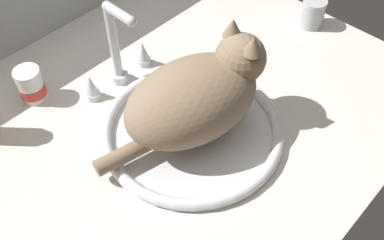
# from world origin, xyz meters

# --- Properties ---
(countertop) EXTENTS (1.04, 0.83, 0.03)m
(countertop) POSITION_xyz_m (0.00, 0.00, 0.01)
(countertop) COLOR silver
(countertop) RESTS_ON ground
(sink_basin) EXTENTS (0.37, 0.37, 0.02)m
(sink_basin) POSITION_xyz_m (-0.02, -0.07, 0.04)
(sink_basin) COLOR white
(sink_basin) RESTS_ON countertop
(faucet) EXTENTS (0.18, 0.10, 0.21)m
(faucet) POSITION_xyz_m (-0.02, 0.15, 0.11)
(faucet) COLOR silver
(faucet) RESTS_ON countertop
(cat) EXTENTS (0.37, 0.23, 0.20)m
(cat) POSITION_xyz_m (0.00, -0.07, 0.13)
(cat) COLOR #8C755B
(cat) RESTS_ON sink_basin
(metal_jar) EXTENTS (0.06, 0.06, 0.07)m
(metal_jar) POSITION_xyz_m (0.45, -0.04, 0.07)
(metal_jar) COLOR #B2B5BA
(metal_jar) RESTS_ON countertop
(pill_bottle) EXTENTS (0.06, 0.06, 0.08)m
(pill_bottle) POSITION_xyz_m (-0.18, 0.25, 0.07)
(pill_bottle) COLOR white
(pill_bottle) RESTS_ON countertop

